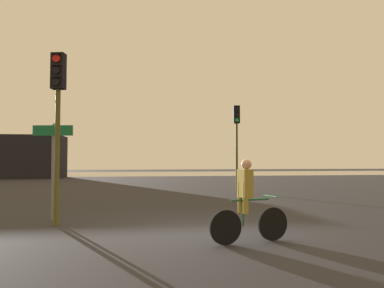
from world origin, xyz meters
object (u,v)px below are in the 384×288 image
Objects in this scene: traffic_light_near_left at (58,105)px; cyclist at (247,200)px; direction_sign_post at (53,157)px; traffic_light_far_right at (237,132)px; distant_building at (18,157)px.

traffic_light_near_left is 5.25m from cyclist.
traffic_light_far_right is at bearing -122.72° from direction_sign_post.
traffic_light_far_right reaches higher than traffic_light_near_left.
cyclist is at bearing 81.12° from traffic_light_far_right.
direction_sign_post is at bearing 52.59° from traffic_light_far_right.
traffic_light_near_left is at bearing 117.35° from direction_sign_post.
cyclist is (-2.99, -11.36, -2.24)m from traffic_light_far_right.
traffic_light_far_right is 11.26m from traffic_light_near_left.
distant_building is at bearing -61.45° from direction_sign_post.
distant_building is at bearing -42.96° from traffic_light_far_right.
traffic_light_near_left is (8.66, -26.72, 1.02)m from distant_building.
cyclist is (4.35, -3.57, -0.88)m from direction_sign_post.
traffic_light_near_left is at bearing -135.45° from cyclist.
cyclist is at bearing -66.55° from distant_building.
traffic_light_far_right is at bearing 152.24° from cyclist.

